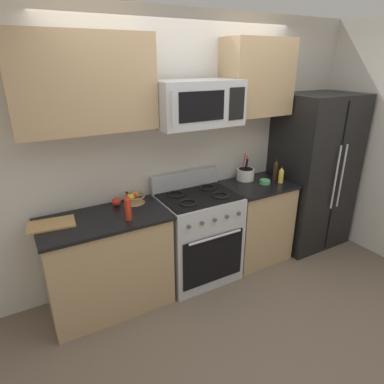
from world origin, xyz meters
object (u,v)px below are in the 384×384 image
(bottle_soy, at_px, (276,170))
(utensil_crock, at_px, (245,174))
(fruit_basket, at_px, (134,198))
(cutting_board, at_px, (51,224))
(microwave, at_px, (197,103))
(bottle_oil, at_px, (281,175))
(refrigerator, at_px, (313,172))
(prep_bowl, at_px, (265,182))
(bottle_hot_sauce, at_px, (128,207))
(range_oven, at_px, (198,236))
(apple_loose, at_px, (116,202))

(bottle_soy, bearing_deg, utensil_crock, 147.22)
(fruit_basket, bearing_deg, utensil_crock, -0.34)
(utensil_crock, relative_size, cutting_board, 0.79)
(microwave, height_order, bottle_soy, microwave)
(microwave, relative_size, fruit_basket, 3.83)
(microwave, relative_size, bottle_oil, 4.17)
(refrigerator, xyz_separation_m, prep_bowl, (-0.76, -0.02, 0.02))
(refrigerator, bearing_deg, bottle_hot_sauce, -177.04)
(utensil_crock, distance_m, prep_bowl, 0.24)
(bottle_hot_sauce, bearing_deg, bottle_soy, 4.36)
(range_oven, distance_m, refrigerator, 1.64)
(apple_loose, height_order, bottle_hot_sauce, bottle_hot_sauce)
(cutting_board, relative_size, bottle_oil, 1.95)
(bottle_oil, xyz_separation_m, bottle_hot_sauce, (-1.75, -0.04, 0.03))
(range_oven, distance_m, utensil_crock, 0.89)
(microwave, distance_m, bottle_hot_sauce, 1.10)
(cutting_board, xyz_separation_m, bottle_oil, (2.33, -0.17, 0.08))
(microwave, xyz_separation_m, bottle_soy, (0.99, -0.03, -0.78))
(bottle_oil, bearing_deg, cutting_board, 175.81)
(refrigerator, relative_size, apple_loose, 22.28)
(refrigerator, distance_m, bottle_oil, 0.61)
(microwave, bearing_deg, cutting_board, 177.93)
(apple_loose, height_order, prep_bowl, apple_loose)
(cutting_board, distance_m, bottle_hot_sauce, 0.63)
(fruit_basket, height_order, apple_loose, fruit_basket)
(fruit_basket, distance_m, bottle_soy, 1.60)
(apple_loose, distance_m, bottle_hot_sauce, 0.33)
(utensil_crock, relative_size, bottle_soy, 1.16)
(fruit_basket, relative_size, apple_loose, 2.53)
(refrigerator, distance_m, bottle_hot_sauce, 2.35)
(prep_bowl, bearing_deg, utensil_crock, 116.68)
(cutting_board, bearing_deg, utensil_crock, 2.75)
(microwave, height_order, utensil_crock, microwave)
(range_oven, relative_size, prep_bowl, 9.45)
(utensil_crock, distance_m, bottle_hot_sauce, 1.51)
(utensil_crock, height_order, bottle_soy, utensil_crock)
(microwave, distance_m, utensil_crock, 1.10)
(range_oven, distance_m, cutting_board, 1.42)
(range_oven, xyz_separation_m, bottle_oil, (0.99, -0.10, 0.52))
(prep_bowl, bearing_deg, apple_loose, 172.03)
(apple_loose, bearing_deg, bottle_hot_sauce, -89.61)
(prep_bowl, bearing_deg, cutting_board, 177.10)
(bottle_soy, distance_m, bottle_hot_sauce, 1.76)
(refrigerator, relative_size, utensil_crock, 6.25)
(microwave, bearing_deg, apple_loose, 168.10)
(bottle_oil, bearing_deg, apple_loose, 170.82)
(range_oven, xyz_separation_m, cutting_board, (-1.34, 0.07, 0.44))
(bottle_soy, bearing_deg, bottle_hot_sauce, -175.64)
(bottle_oil, relative_size, bottle_soy, 0.76)
(apple_loose, height_order, cutting_board, apple_loose)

